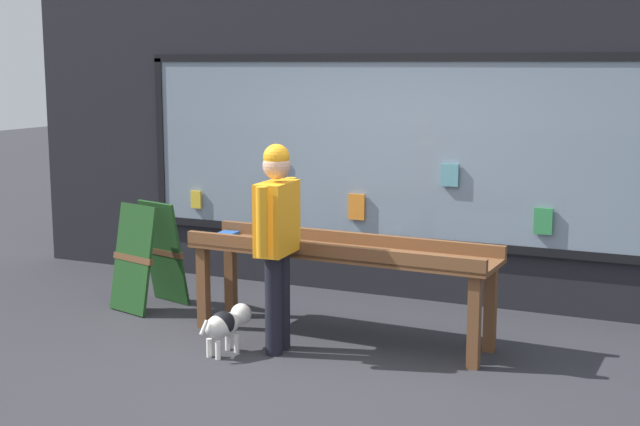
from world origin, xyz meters
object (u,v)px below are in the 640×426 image
person_browsing (277,232)px  small_dog (226,323)px  display_table_main (340,258)px  sandwich_board_sign (149,255)px

person_browsing → small_dog: person_browsing is taller
person_browsing → small_dog: (-0.35, -0.22, -0.74)m
display_table_main → person_browsing: person_browsing is taller
sandwich_board_sign → person_browsing: bearing=-5.5°
person_browsing → small_dog: size_ratio=3.02×
display_table_main → person_browsing: bearing=-122.6°
person_browsing → display_table_main: bearing=-36.5°
display_table_main → person_browsing: 0.67m
display_table_main → sandwich_board_sign: 2.06m
display_table_main → person_browsing: size_ratio=1.58×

